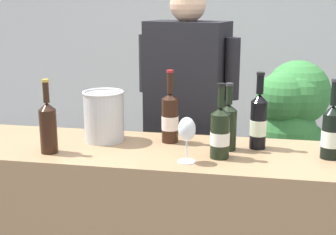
# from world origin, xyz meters

# --- Properties ---
(wall_back) EXTENTS (8.00, 0.10, 2.80)m
(wall_back) POSITION_xyz_m (0.00, 2.60, 1.40)
(wall_back) COLOR silver
(wall_back) RESTS_ON ground_plane
(wine_bottle_0) EXTENTS (0.08, 0.08, 0.32)m
(wine_bottle_0) POSITION_xyz_m (0.11, -0.06, 1.06)
(wine_bottle_0) COLOR black
(wine_bottle_0) RESTS_ON counter
(wine_bottle_1) EXTENTS (0.07, 0.07, 0.30)m
(wine_bottle_1) POSITION_xyz_m (0.13, 0.06, 1.07)
(wine_bottle_1) COLOR black
(wine_bottle_1) RESTS_ON counter
(wine_bottle_2) EXTENTS (0.08, 0.08, 0.34)m
(wine_bottle_2) POSITION_xyz_m (-0.14, 0.12, 1.07)
(wine_bottle_2) COLOR black
(wine_bottle_2) RESTS_ON counter
(wine_bottle_3) EXTENTS (0.08, 0.08, 0.34)m
(wine_bottle_3) POSITION_xyz_m (0.57, 0.02, 1.07)
(wine_bottle_3) COLOR black
(wine_bottle_3) RESTS_ON counter
(wine_bottle_4) EXTENTS (0.07, 0.07, 0.35)m
(wine_bottle_4) POSITION_xyz_m (0.26, 0.10, 1.08)
(wine_bottle_4) COLOR black
(wine_bottle_4) RESTS_ON counter
(wine_bottle_5) EXTENTS (0.08, 0.08, 0.33)m
(wine_bottle_5) POSITION_xyz_m (-0.64, -0.13, 1.07)
(wine_bottle_5) COLOR black
(wine_bottle_5) RESTS_ON counter
(wine_glass) EXTENTS (0.08, 0.08, 0.19)m
(wine_glass) POSITION_xyz_m (-0.02, -0.14, 1.08)
(wine_glass) COLOR silver
(wine_glass) RESTS_ON counter
(ice_bucket) EXTENTS (0.20, 0.20, 0.24)m
(ice_bucket) POSITION_xyz_m (-0.46, 0.09, 1.07)
(ice_bucket) COLOR silver
(ice_bucket) RESTS_ON counter
(person_server) EXTENTS (0.58, 0.34, 1.68)m
(person_server) POSITION_xyz_m (-0.13, 0.59, 0.82)
(person_server) COLOR black
(person_server) RESTS_ON ground_plane
(potted_shrub) EXTENTS (0.56, 0.54, 1.20)m
(potted_shrub) POSITION_xyz_m (0.49, 1.30, 0.72)
(potted_shrub) COLOR brown
(potted_shrub) RESTS_ON ground_plane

